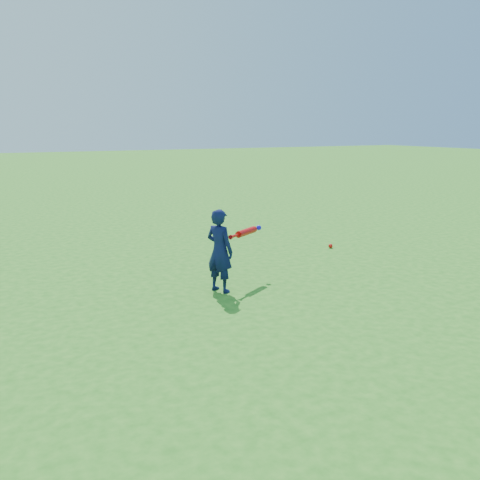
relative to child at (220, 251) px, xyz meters
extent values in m
plane|color=#28761C|center=(0.53, 0.38, -0.53)|extent=(80.00, 80.00, 0.00)
imported|color=#0E1443|center=(0.00, 0.00, 0.00)|extent=(0.39, 0.46, 1.06)
sphere|color=red|center=(2.75, 1.33, -0.49)|extent=(0.07, 0.07, 0.07)
cylinder|color=red|center=(0.18, 0.05, 0.15)|extent=(0.04, 0.06, 0.06)
cylinder|color=red|center=(0.26, 0.10, 0.15)|extent=(0.19, 0.14, 0.04)
cylinder|color=red|center=(0.52, 0.26, 0.15)|extent=(0.40, 0.30, 0.09)
sphere|color=red|center=(0.70, 0.37, 0.15)|extent=(0.09, 0.09, 0.09)
sphere|color=#190DE6|center=(0.82, 0.44, 0.15)|extent=(0.07, 0.07, 0.07)
camera|label=1|loc=(-2.81, -5.86, 1.52)|focal=40.00mm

